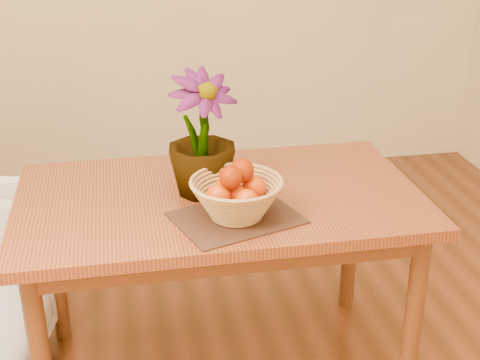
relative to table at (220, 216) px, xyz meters
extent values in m
cube|color=brown|center=(0.00, 0.00, 0.07)|extent=(1.40, 0.80, 0.04)
cube|color=#542C13|center=(0.00, 0.00, 0.01)|extent=(1.28, 0.68, 0.08)
cylinder|color=#542C13|center=(0.62, -0.32, -0.31)|extent=(0.06, 0.06, 0.71)
cylinder|color=#542C13|center=(-0.62, 0.32, -0.31)|extent=(0.06, 0.06, 0.71)
cylinder|color=#542C13|center=(0.62, 0.32, -0.31)|extent=(0.06, 0.06, 0.71)
cube|color=#3E2316|center=(0.03, -0.19, 0.09)|extent=(0.45, 0.39, 0.01)
cylinder|color=tan|center=(0.03, -0.19, 0.10)|extent=(0.15, 0.15, 0.01)
sphere|color=red|center=(0.03, -0.19, 0.18)|extent=(0.06, 0.06, 0.06)
sphere|color=red|center=(0.09, -0.17, 0.18)|extent=(0.08, 0.08, 0.08)
sphere|color=red|center=(0.00, -0.13, 0.18)|extent=(0.07, 0.07, 0.07)
sphere|color=red|center=(-0.04, -0.21, 0.18)|extent=(0.08, 0.08, 0.08)
sphere|color=red|center=(0.05, -0.25, 0.18)|extent=(0.07, 0.07, 0.07)
sphere|color=red|center=(0.05, -0.17, 0.25)|extent=(0.08, 0.08, 0.08)
sphere|color=red|center=(0.00, -0.21, 0.24)|extent=(0.07, 0.07, 0.07)
sphere|color=red|center=(0.05, -0.17, 0.25)|extent=(0.08, 0.08, 0.08)
sphere|color=red|center=(0.00, -0.21, 0.24)|extent=(0.07, 0.07, 0.07)
imported|color=#144714|center=(-0.05, 0.03, 0.30)|extent=(0.31, 0.31, 0.43)
camera|label=1|loc=(-0.32, -2.08, 1.08)|focal=50.00mm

